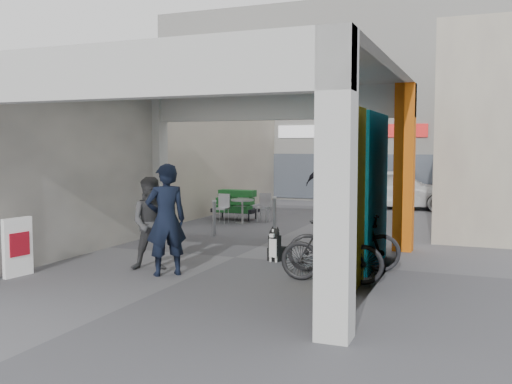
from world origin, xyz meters
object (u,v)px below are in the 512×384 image
at_px(produce_stand, 235,208).
at_px(man_crates, 320,185).
at_px(man_elderly, 340,214).
at_px(bicycle_rear, 332,252).
at_px(cafe_set, 242,212).
at_px(border_collie, 276,247).
at_px(white_van, 395,188).
at_px(man_back_turned, 153,223).
at_px(bicycle_front, 344,242).
at_px(man_with_dog, 166,220).

xyz_separation_m(produce_stand, man_crates, (1.62, 3.77, 0.51)).
xyz_separation_m(man_elderly, man_crates, (-2.58, 7.90, 0.06)).
xyz_separation_m(man_elderly, bicycle_rear, (0.48, -2.65, -0.30)).
bearing_deg(produce_stand, cafe_set, -23.03).
bearing_deg(border_collie, white_van, 95.07).
xyz_separation_m(produce_stand, white_van, (4.06, 4.82, 0.37)).
bearing_deg(produce_stand, bicycle_rear, -31.38).
height_order(cafe_set, white_van, white_van).
bearing_deg(border_collie, man_elderly, 63.85).
distance_m(man_back_turned, bicycle_rear, 3.23).
bearing_deg(bicycle_front, man_back_turned, 89.66).
bearing_deg(bicycle_front, produce_stand, 19.27).
height_order(man_with_dog, man_elderly, man_with_dog).
bearing_deg(border_collie, produce_stand, 130.40).
bearing_deg(bicycle_front, white_van, -15.90).
relative_size(produce_stand, man_crates, 0.78).
distance_m(man_with_dog, man_elderly, 3.90).
bearing_deg(white_van, bicycle_rear, 175.97).
distance_m(produce_stand, bicycle_rear, 8.24).
distance_m(man_with_dog, bicycle_front, 3.12).
relative_size(man_crates, white_van, 0.41).
relative_size(border_collie, man_back_turned, 0.41).
height_order(cafe_set, man_elderly, man_elderly).
bearing_deg(border_collie, bicycle_rear, -33.19).
relative_size(man_crates, bicycle_front, 0.87).
distance_m(produce_stand, man_elderly, 5.91).
relative_size(produce_stand, bicycle_rear, 0.80).
bearing_deg(border_collie, man_back_turned, -129.54).
bearing_deg(man_with_dog, border_collie, -168.97).
bearing_deg(man_with_dog, cafe_set, -121.04).
height_order(produce_stand, man_with_dog, man_with_dog).
xyz_separation_m(man_with_dog, man_back_turned, (-0.45, 0.31, -0.13)).
distance_m(cafe_set, man_elderly, 5.27).
height_order(produce_stand, bicycle_rear, bicycle_rear).
height_order(produce_stand, border_collie, produce_stand).
relative_size(man_with_dog, bicycle_rear, 1.14).
height_order(man_with_dog, bicycle_rear, man_with_dog).
height_order(produce_stand, white_van, white_van).
xyz_separation_m(man_back_turned, white_van, (2.59, 11.80, -0.11)).
bearing_deg(produce_stand, man_elderly, -20.53).
bearing_deg(bicycle_rear, white_van, -0.66).
height_order(man_with_dog, man_crates, man_with_dog).
bearing_deg(man_crates, cafe_set, 67.89).
bearing_deg(cafe_set, man_crates, 74.38).
xyz_separation_m(man_elderly, white_van, (-0.14, 8.95, -0.09)).
bearing_deg(cafe_set, bicycle_rear, -56.07).
relative_size(man_back_turned, bicycle_front, 0.84).
bearing_deg(cafe_set, man_with_dog, -77.67).
distance_m(cafe_set, man_with_dog, 7.02).
bearing_deg(bicycle_rear, man_with_dog, 96.89).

